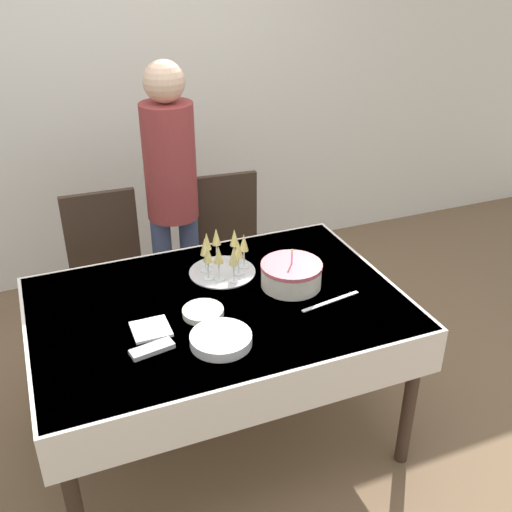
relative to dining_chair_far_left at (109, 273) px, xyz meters
name	(u,v)px	position (x,y,z in m)	size (l,w,h in m)	color
ground_plane	(222,432)	(0.35, -0.86, -0.53)	(12.00, 12.00, 0.00)	brown
wall_back	(122,80)	(0.35, 0.98, 0.82)	(8.00, 0.05, 2.70)	silver
dining_table	(218,322)	(0.35, -0.86, 0.14)	(1.60, 1.09, 0.77)	silver
dining_chair_far_left	(109,273)	(0.00, 0.00, 0.00)	(0.43, 0.43, 0.96)	#38281E
dining_chair_far_right	(229,250)	(0.71, 0.00, 0.00)	(0.45, 0.45, 0.96)	#38281E
birthday_cake	(291,275)	(0.70, -0.85, 0.30)	(0.28, 0.28, 0.19)	silver
champagne_tray	(223,254)	(0.46, -0.62, 0.33)	(0.31, 0.31, 0.18)	silver
plate_stack_main	(221,339)	(0.27, -1.15, 0.26)	(0.24, 0.24, 0.04)	white
plate_stack_dessert	(203,312)	(0.26, -0.93, 0.25)	(0.17, 0.17, 0.03)	silver
cake_knife	(331,301)	(0.81, -1.04, 0.24)	(0.30, 0.07, 0.00)	silver
fork_pile	(152,349)	(0.01, -1.10, 0.25)	(0.18, 0.09, 0.02)	silver
napkin_pile	(151,329)	(0.03, -0.96, 0.25)	(0.15, 0.15, 0.01)	white
person_standing	(171,183)	(0.39, 0.03, 0.46)	(0.28, 0.28, 1.63)	#3F4C72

